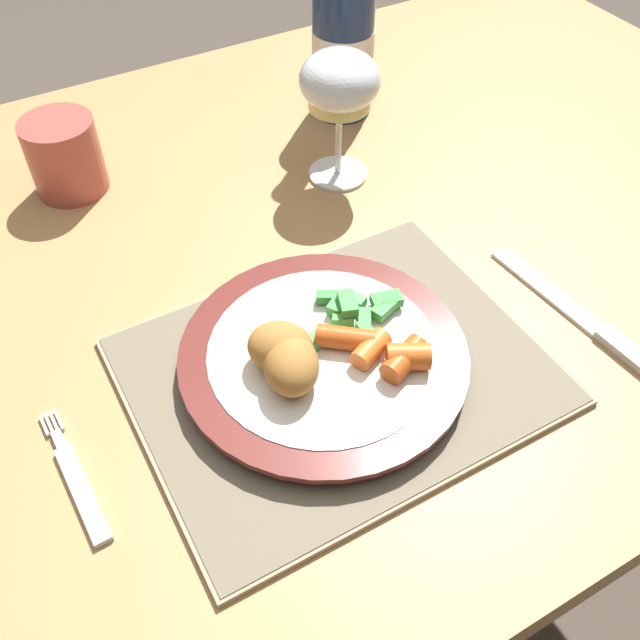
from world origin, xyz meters
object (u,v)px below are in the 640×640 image
at_px(wine_glass, 340,87).
at_px(drinking_cup, 64,154).
at_px(dinner_plate, 323,357).
at_px(fork, 78,483).
at_px(dining_table, 240,321).
at_px(table_knife, 589,323).
at_px(bottle, 343,32).

height_order(wine_glass, drinking_cup, wine_glass).
height_order(dinner_plate, fork, dinner_plate).
bearing_deg(dining_table, table_knife, -43.69).
relative_size(dinner_plate, table_knife, 1.21).
bearing_deg(wine_glass, fork, -146.61).
xyz_separation_m(dining_table, bottle, (0.24, 0.19, 0.19)).
distance_m(table_knife, drinking_cup, 0.56).
bearing_deg(bottle, dining_table, -141.16).
bearing_deg(wine_glass, drinking_cup, 155.10).
distance_m(dining_table, bottle, 0.36).
xyz_separation_m(dinner_plate, drinking_cup, (-0.11, 0.36, 0.03)).
height_order(table_knife, bottle, bottle).
relative_size(wine_glass, drinking_cup, 1.78).
xyz_separation_m(dining_table, wine_glass, (0.17, 0.08, 0.20)).
bearing_deg(dinner_plate, dining_table, 93.86).
bearing_deg(fork, dining_table, 39.49).
distance_m(dinner_plate, drinking_cup, 0.38).
bearing_deg(dining_table, dinner_plate, -86.14).
bearing_deg(table_knife, drinking_cup, 128.78).
bearing_deg(bottle, drinking_cup, 178.98).
bearing_deg(table_knife, fork, 171.56).
distance_m(fork, wine_glass, 0.46).
distance_m(bottle, drinking_cup, 0.35).
bearing_deg(drinking_cup, bottle, -1.02).
height_order(dinner_plate, bottle, bottle).
xyz_separation_m(bottle, drinking_cup, (-0.34, 0.01, -0.06)).
relative_size(table_knife, drinking_cup, 2.45).
distance_m(dining_table, wine_glass, 0.27).
relative_size(fork, table_knife, 0.65).
distance_m(dinner_plate, bottle, 0.43).
xyz_separation_m(dining_table, fork, (-0.21, -0.17, 0.09)).
distance_m(dining_table, fork, 0.28).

